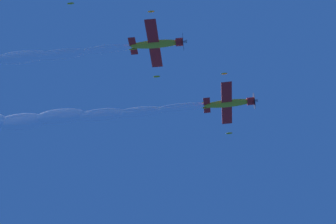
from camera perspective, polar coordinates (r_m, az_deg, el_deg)
name	(u,v)px	position (r m, az deg, el deg)	size (l,w,h in m)	color
airplane_lead	(230,103)	(83.31, 6.76, 0.96)	(9.35, 8.79, 3.79)	gold
airplane_left_wingman	(157,44)	(77.81, -1.15, 7.42)	(9.15, 8.79, 4.21)	gold
smoke_trail_lead	(15,121)	(88.50, -16.29, -0.99)	(10.73, 47.37, 3.69)	white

